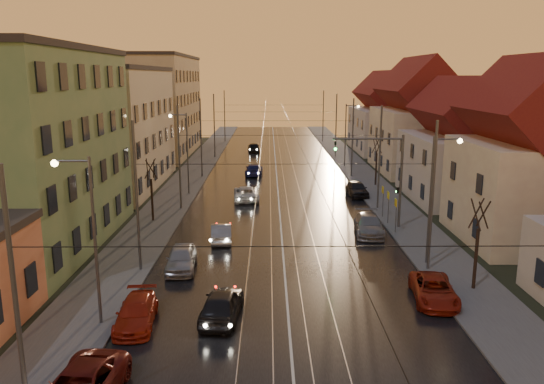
{
  "coord_description": "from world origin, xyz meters",
  "views": [
    {
      "loc": [
        -0.94,
        -20.96,
        11.44
      ],
      "look_at": [
        -0.69,
        17.76,
        2.93
      ],
      "focal_mm": 35.0,
      "sensor_mm": 36.0,
      "label": 1
    }
  ],
  "objects_px": {
    "parked_left_2": "(136,313)",
    "parked_right_0": "(434,290)",
    "driving_car_1": "(221,232)",
    "driving_car_4": "(254,147)",
    "traffic_light_mast": "(388,169)",
    "street_lamp_3": "(348,129)",
    "street_lamp_2": "(184,145)",
    "street_lamp_0": "(87,225)",
    "driving_car_3": "(254,170)",
    "driving_car_0": "(222,304)",
    "parked_left_3": "(181,258)",
    "street_lamp_1": "(436,188)",
    "parked_right_1": "(369,225)",
    "parked_right_2": "(357,189)",
    "driving_car_2": "(246,193)"
  },
  "relations": [
    {
      "from": "parked_left_2",
      "to": "parked_right_0",
      "type": "bearing_deg",
      "value": 5.26
    },
    {
      "from": "driving_car_1",
      "to": "driving_car_4",
      "type": "relative_size",
      "value": 0.93
    },
    {
      "from": "traffic_light_mast",
      "to": "street_lamp_3",
      "type": "bearing_deg",
      "value": 87.73
    },
    {
      "from": "street_lamp_2",
      "to": "parked_right_0",
      "type": "xyz_separation_m",
      "value": [
        16.7,
        -25.37,
        -4.26
      ]
    },
    {
      "from": "street_lamp_0",
      "to": "traffic_light_mast",
      "type": "relative_size",
      "value": 1.11
    },
    {
      "from": "street_lamp_0",
      "to": "driving_car_1",
      "type": "xyz_separation_m",
      "value": [
        4.81,
        12.91,
        -4.23
      ]
    },
    {
      "from": "street_lamp_3",
      "to": "driving_car_3",
      "type": "xyz_separation_m",
      "value": [
        -11.77,
        -5.73,
        -4.2
      ]
    },
    {
      "from": "driving_car_1",
      "to": "driving_car_4",
      "type": "bearing_deg",
      "value": -96.72
    },
    {
      "from": "street_lamp_3",
      "to": "driving_car_3",
      "type": "distance_m",
      "value": 13.74
    },
    {
      "from": "street_lamp_3",
      "to": "driving_car_0",
      "type": "relative_size",
      "value": 1.84
    },
    {
      "from": "parked_left_3",
      "to": "street_lamp_1",
      "type": "bearing_deg",
      "value": -0.92
    },
    {
      "from": "street_lamp_3",
      "to": "parked_right_0",
      "type": "xyz_separation_m",
      "value": [
        -1.5,
        -41.37,
        -4.26
      ]
    },
    {
      "from": "street_lamp_3",
      "to": "driving_car_4",
      "type": "xyz_separation_m",
      "value": [
        -12.31,
        13.82,
        -4.16
      ]
    },
    {
      "from": "parked_right_1",
      "to": "parked_right_0",
      "type": "bearing_deg",
      "value": -79.53
    },
    {
      "from": "traffic_light_mast",
      "to": "parked_right_1",
      "type": "relative_size",
      "value": 1.47
    },
    {
      "from": "street_lamp_2",
      "to": "parked_right_1",
      "type": "distance_m",
      "value": 20.95
    },
    {
      "from": "street_lamp_3",
      "to": "traffic_light_mast",
      "type": "bearing_deg",
      "value": -92.27
    },
    {
      "from": "street_lamp_2",
      "to": "parked_right_1",
      "type": "bearing_deg",
      "value": -40.84
    },
    {
      "from": "driving_car_1",
      "to": "street_lamp_2",
      "type": "bearing_deg",
      "value": -77.67
    },
    {
      "from": "street_lamp_1",
      "to": "street_lamp_3",
      "type": "height_order",
      "value": "same"
    },
    {
      "from": "traffic_light_mast",
      "to": "parked_right_0",
      "type": "xyz_separation_m",
      "value": [
        -0.39,
        -13.36,
        -3.98
      ]
    },
    {
      "from": "street_lamp_1",
      "to": "driving_car_1",
      "type": "bearing_deg",
      "value": 159.88
    },
    {
      "from": "parked_right_2",
      "to": "parked_right_1",
      "type": "bearing_deg",
      "value": -99.32
    },
    {
      "from": "parked_left_3",
      "to": "street_lamp_2",
      "type": "bearing_deg",
      "value": 94.34
    },
    {
      "from": "street_lamp_2",
      "to": "parked_right_1",
      "type": "xyz_separation_m",
      "value": [
        15.54,
        -13.43,
        -4.17
      ]
    },
    {
      "from": "driving_car_0",
      "to": "driving_car_2",
      "type": "height_order",
      "value": "driving_car_0"
    },
    {
      "from": "street_lamp_0",
      "to": "parked_right_2",
      "type": "relative_size",
      "value": 1.85
    },
    {
      "from": "street_lamp_0",
      "to": "driving_car_1",
      "type": "bearing_deg",
      "value": 69.58
    },
    {
      "from": "driving_car_1",
      "to": "parked_right_1",
      "type": "xyz_separation_m",
      "value": [
        10.73,
        1.66,
        0.06
      ]
    },
    {
      "from": "street_lamp_0",
      "to": "traffic_light_mast",
      "type": "xyz_separation_m",
      "value": [
        17.1,
        16.0,
        -0.29
      ]
    },
    {
      "from": "parked_left_3",
      "to": "parked_right_0",
      "type": "xyz_separation_m",
      "value": [
        13.8,
        -4.64,
        -0.1
      ]
    },
    {
      "from": "driving_car_1",
      "to": "driving_car_3",
      "type": "relative_size",
      "value": 0.84
    },
    {
      "from": "driving_car_0",
      "to": "parked_left_3",
      "type": "height_order",
      "value": "driving_car_0"
    },
    {
      "from": "street_lamp_1",
      "to": "parked_left_3",
      "type": "distance_m",
      "value": 15.88
    },
    {
      "from": "driving_car_0",
      "to": "driving_car_1",
      "type": "distance_m",
      "value": 12.27
    },
    {
      "from": "street_lamp_1",
      "to": "driving_car_4",
      "type": "bearing_deg",
      "value": 103.88
    },
    {
      "from": "street_lamp_1",
      "to": "parked_right_0",
      "type": "xyz_separation_m",
      "value": [
        -1.5,
        -5.37,
        -4.26
      ]
    },
    {
      "from": "parked_right_2",
      "to": "driving_car_4",
      "type": "bearing_deg",
      "value": 105.4
    },
    {
      "from": "street_lamp_1",
      "to": "driving_car_4",
      "type": "height_order",
      "value": "street_lamp_1"
    },
    {
      "from": "street_lamp_3",
      "to": "driving_car_0",
      "type": "distance_m",
      "value": 45.22
    },
    {
      "from": "parked_right_1",
      "to": "driving_car_1",
      "type": "bearing_deg",
      "value": -166.32
    },
    {
      "from": "parked_right_1",
      "to": "street_lamp_2",
      "type": "bearing_deg",
      "value": 144.05
    },
    {
      "from": "driving_car_4",
      "to": "driving_car_1",
      "type": "bearing_deg",
      "value": 84.4
    },
    {
      "from": "driving_car_3",
      "to": "traffic_light_mast",
      "type": "bearing_deg",
      "value": 117.14
    },
    {
      "from": "street_lamp_0",
      "to": "street_lamp_1",
      "type": "relative_size",
      "value": 1.0
    },
    {
      "from": "street_lamp_0",
      "to": "street_lamp_2",
      "type": "relative_size",
      "value": 1.0
    },
    {
      "from": "driving_car_3",
      "to": "parked_left_2",
      "type": "xyz_separation_m",
      "value": [
        -4.48,
        -38.24,
        -0.08
      ]
    },
    {
      "from": "street_lamp_0",
      "to": "parked_right_0",
      "type": "xyz_separation_m",
      "value": [
        16.7,
        2.63,
        -4.26
      ]
    },
    {
      "from": "street_lamp_3",
      "to": "parked_left_2",
      "type": "xyz_separation_m",
      "value": [
        -16.25,
        -43.97,
        -4.28
      ]
    },
    {
      "from": "parked_right_0",
      "to": "street_lamp_0",
      "type": "bearing_deg",
      "value": -164.33
    }
  ]
}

